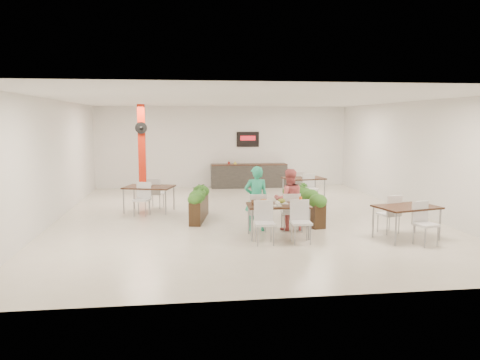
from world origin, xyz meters
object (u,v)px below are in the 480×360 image
object	(u,v)px
diner_man	(256,199)
side_table_a	(149,190)
planter_left	(199,201)
side_table_c	(407,211)
service_counter	(249,175)
main_table	(278,210)
diner_woman	(289,200)
planter_right	(303,203)
red_column	(142,150)
side_table_b	(304,181)

from	to	relation	value
diner_man	side_table_a	world-z (taller)	diner_man
planter_left	side_table_c	bearing A→B (deg)	-30.58
service_counter	side_table_a	distance (m)	5.84
main_table	diner_woman	xyz separation A→B (m)	(0.41, 0.65, 0.11)
diner_woman	planter_left	distance (m)	2.59
main_table	planter_right	size ratio (longest dim) A/B	0.85
red_column	side_table_c	distance (m)	9.23
diner_woman	planter_right	distance (m)	1.06
main_table	diner_woman	size ratio (longest dim) A/B	1.11
service_counter	side_table_b	size ratio (longest dim) A/B	1.81
red_column	service_counter	distance (m)	4.56
main_table	side_table_c	world-z (taller)	same
red_column	diner_man	distance (m)	6.34
main_table	side_table_a	bearing A→B (deg)	132.36
service_counter	side_table_c	world-z (taller)	service_counter
service_counter	planter_right	xyz separation A→B (m)	(0.49, -6.49, 0.01)
planter_left	side_table_b	world-z (taller)	planter_left
main_table	planter_left	size ratio (longest dim) A/B	0.89
diner_woman	planter_right	size ratio (longest dim) A/B	0.77
main_table	diner_man	bearing A→B (deg)	120.80
diner_man	planter_left	xyz separation A→B (m)	(-1.31, 1.48, -0.28)
red_column	diner_man	size ratio (longest dim) A/B	2.03
planter_left	side_table_c	xyz separation A→B (m)	(4.53, -2.68, 0.13)
service_counter	side_table_a	xyz separation A→B (m)	(-3.62, -4.58, 0.15)
diner_woman	side_table_a	world-z (taller)	diner_woman
main_table	service_counter	bearing A→B (deg)	86.32
red_column	planter_left	xyz separation A→B (m)	(1.78, -3.99, -1.14)
side_table_c	diner_woman	bearing A→B (deg)	139.49
service_counter	planter_right	distance (m)	6.50
service_counter	main_table	xyz separation A→B (m)	(-0.51, -7.98, 0.14)
service_counter	side_table_b	distance (m)	3.43
planter_left	side_table_b	size ratio (longest dim) A/B	1.12
service_counter	diner_woman	size ratio (longest dim) A/B	2.01
red_column	planter_right	xyz separation A→B (m)	(4.48, -4.62, -1.14)
service_counter	side_table_b	xyz separation A→B (m)	(1.39, -3.13, 0.15)
diner_woman	side_table_b	size ratio (longest dim) A/B	0.90
main_table	diner_man	distance (m)	0.78
diner_woman	side_table_a	distance (m)	4.46
planter_left	side_table_a	bearing A→B (deg)	137.85
red_column	main_table	size ratio (longest dim) A/B	1.93
service_counter	diner_man	xyz separation A→B (m)	(-0.90, -7.33, 0.30)
planter_left	side_table_c	size ratio (longest dim) A/B	1.11
diner_man	side_table_c	distance (m)	3.44
diner_woman	side_table_b	distance (m)	4.46
side_table_b	planter_right	bearing A→B (deg)	-112.72
diner_woman	side_table_a	bearing A→B (deg)	-36.18
planter_right	side_table_b	xyz separation A→B (m)	(0.91, 3.35, 0.14)
planter_right	main_table	bearing A→B (deg)	-123.69
side_table_c	planter_right	bearing A→B (deg)	117.69
side_table_a	red_column	bearing A→B (deg)	114.40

